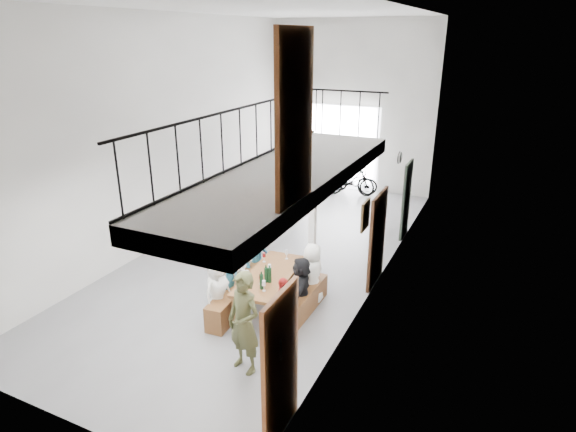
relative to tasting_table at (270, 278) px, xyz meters
The scene contains 24 objects.
floor 2.69m from the tasting_table, 117.73° to the left, with size 12.00×12.00×0.00m, color slate.
room_walls 3.86m from the tasting_table, 117.73° to the left, with size 12.00×12.00×12.00m.
gateway_portal 8.42m from the tasting_table, 101.05° to the left, with size 2.80×0.08×2.80m, color white.
right_wall_decor 1.87m from the tasting_table, 16.20° to the left, with size 0.07×8.28×5.07m.
balcony 2.52m from the tasting_table, 47.06° to the right, with size 1.52×5.62×4.00m.
tasting_table is the anchor object (origin of this frame).
bench_inner 0.78m from the tasting_table, behind, with size 0.35×2.17×0.50m, color brown.
bench_wall 0.79m from the tasting_table, ahead, with size 0.26×2.01×0.46m, color brown.
tableware 0.29m from the tasting_table, 75.56° to the right, with size 0.60×1.40×0.35m.
side_bench 4.63m from the tasting_table, 143.70° to the left, with size 0.35×1.59×0.45m, color brown.
oak_barrel 6.79m from the tasting_table, 120.65° to the left, with size 0.68×0.68×1.01m.
serving_counter 8.32m from the tasting_table, 107.17° to the left, with size 1.74×0.48×0.92m, color #3A1C10.
counter_bottles 8.33m from the tasting_table, 107.17° to the left, with size 1.48×0.32×0.28m.
guest_left_a 1.00m from the tasting_table, 135.77° to the right, with size 0.61×0.40×1.25m, color white.
guest_left_b 0.79m from the tasting_table, 162.60° to the right, with size 0.47×0.31×1.30m, color #25657D.
guest_left_c 0.85m from the tasting_table, 157.73° to the left, with size 0.60×0.47×1.24m, color white.
guest_left_d 1.19m from the tasting_table, 129.39° to the left, with size 0.82×0.47×1.27m, color #25657D.
guest_right_a 0.78m from the tasting_table, 44.50° to the right, with size 0.64×0.27×1.09m, color red.
guest_right_b 0.61m from the tasting_table, 13.06° to the left, with size 1.10×0.35×1.18m, color black.
guest_right_c 0.88m from the tasting_table, 46.86° to the left, with size 0.61×0.40×1.25m, color white.
host_standing 1.75m from the tasting_table, 75.97° to the right, with size 0.62×0.40×1.69m, color #484B2A.
potted_plant 3.23m from the tasting_table, 67.12° to the left, with size 0.35×0.30×0.39m, color #1A4F1B.
bicycle_near 7.61m from the tasting_table, 96.52° to the left, with size 0.59×1.70×0.89m, color black.
bicycle_far 7.73m from the tasting_table, 96.43° to the left, with size 0.47×1.66×1.00m, color black.
Camera 1 is at (4.92, -9.42, 4.98)m, focal length 30.00 mm.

